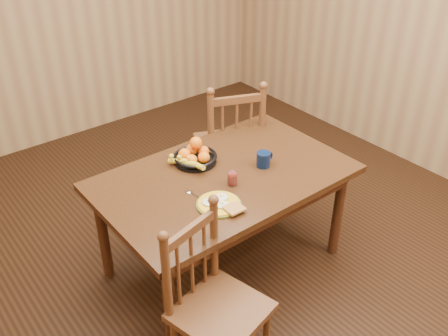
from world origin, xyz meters
TOP-DOWN VIEW (x-y plane):
  - room at (0.00, 0.00)m, footprint 4.52×5.02m
  - dining_table at (0.00, 0.00)m, footprint 1.60×1.00m
  - chair_far at (0.53, 0.59)m, footprint 0.62×0.61m
  - chair_near at (-0.56, -0.63)m, footprint 0.53×0.52m
  - breakfast_plate at (-0.22, -0.24)m, footprint 0.26×0.29m
  - fork at (-0.23, -0.22)m, footprint 0.04×0.18m
  - spoon at (-0.29, -0.04)m, footprint 0.04×0.16m
  - coffee_mug at (0.27, -0.08)m, footprint 0.13×0.09m
  - juice_glass at (-0.03, -0.12)m, footprint 0.06×0.06m
  - fruit_bowl at (-0.06, 0.24)m, footprint 0.32×0.32m

SIDE VIEW (x-z plane):
  - chair_near at x=-0.56m, z-range -0.01..0.97m
  - chair_far at x=0.53m, z-range -0.01..1.05m
  - dining_table at x=0.00m, z-range 0.29..1.04m
  - fork at x=-0.23m, z-range 0.75..0.76m
  - spoon at x=-0.29m, z-range 0.75..0.76m
  - breakfast_plate at x=-0.22m, z-range 0.74..0.78m
  - juice_glass at x=-0.03m, z-range 0.75..0.84m
  - fruit_bowl at x=-0.06m, z-range 0.71..0.88m
  - coffee_mug at x=0.27m, z-range 0.75..0.85m
  - room at x=0.00m, z-range -0.01..2.71m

